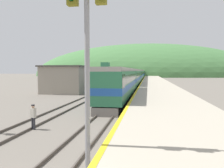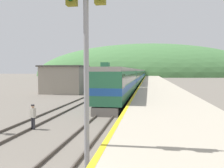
{
  "view_description": "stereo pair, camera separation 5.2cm",
  "coord_description": "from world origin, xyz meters",
  "px_view_note": "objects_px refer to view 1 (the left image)",
  "views": [
    {
      "loc": [
        3.56,
        -4.33,
        3.87
      ],
      "look_at": [
        -0.18,
        18.16,
        2.47
      ],
      "focal_mm": 35.0,
      "sensor_mm": 36.0,
      "label": 1
    },
    {
      "loc": [
        3.61,
        -4.32,
        3.87
      ],
      "look_at": [
        -0.18,
        18.16,
        2.47
      ],
      "focal_mm": 35.0,
      "sensor_mm": 36.0,
      "label": 2
    }
  ],
  "objects_px": {
    "track_worker": "(33,115)",
    "carriage_fourth": "(140,74)",
    "carriage_fifth": "(142,74)",
    "signal_mast_main": "(87,28)",
    "carriage_second": "(132,78)",
    "carriage_third": "(137,75)",
    "express_train_lead_car": "(120,83)"
  },
  "relations": [
    {
      "from": "signal_mast_main",
      "to": "carriage_second",
      "type": "bearing_deg",
      "value": 91.74
    },
    {
      "from": "carriage_third",
      "to": "track_worker",
      "type": "xyz_separation_m",
      "value": [
        -3.86,
        -60.27,
        -1.35
      ]
    },
    {
      "from": "carriage_third",
      "to": "carriage_fourth",
      "type": "bearing_deg",
      "value": 90.0
    },
    {
      "from": "carriage_fourth",
      "to": "track_worker",
      "type": "height_order",
      "value": "carriage_fourth"
    },
    {
      "from": "carriage_second",
      "to": "carriage_third",
      "type": "bearing_deg",
      "value": 90.0
    },
    {
      "from": "express_train_lead_car",
      "to": "carriage_third",
      "type": "bearing_deg",
      "value": 90.0
    },
    {
      "from": "carriage_third",
      "to": "track_worker",
      "type": "relative_size",
      "value": 13.86
    },
    {
      "from": "express_train_lead_car",
      "to": "carriage_third",
      "type": "height_order",
      "value": "express_train_lead_car"
    },
    {
      "from": "carriage_third",
      "to": "carriage_fifth",
      "type": "bearing_deg",
      "value": 90.0
    },
    {
      "from": "carriage_third",
      "to": "track_worker",
      "type": "bearing_deg",
      "value": -93.66
    },
    {
      "from": "carriage_second",
      "to": "signal_mast_main",
      "type": "bearing_deg",
      "value": -88.26
    },
    {
      "from": "carriage_fourth",
      "to": "carriage_fifth",
      "type": "relative_size",
      "value": 1.0
    },
    {
      "from": "carriage_fifth",
      "to": "signal_mast_main",
      "type": "xyz_separation_m",
      "value": [
        1.27,
        -112.74,
        3.2
      ]
    },
    {
      "from": "express_train_lead_car",
      "to": "carriage_fifth",
      "type": "bearing_deg",
      "value": 90.0
    },
    {
      "from": "track_worker",
      "to": "carriage_second",
      "type": "bearing_deg",
      "value": 83.98
    },
    {
      "from": "carriage_third",
      "to": "carriage_fourth",
      "type": "relative_size",
      "value": 1.0
    },
    {
      "from": "express_train_lead_car",
      "to": "carriage_second",
      "type": "height_order",
      "value": "express_train_lead_car"
    },
    {
      "from": "track_worker",
      "to": "carriage_fourth",
      "type": "bearing_deg",
      "value": 87.37
    },
    {
      "from": "express_train_lead_car",
      "to": "carriage_fifth",
      "type": "relative_size",
      "value": 0.87
    },
    {
      "from": "carriage_second",
      "to": "carriage_third",
      "type": "height_order",
      "value": "same"
    },
    {
      "from": "carriage_second",
      "to": "signal_mast_main",
      "type": "relative_size",
      "value": 2.74
    },
    {
      "from": "express_train_lead_car",
      "to": "signal_mast_main",
      "type": "bearing_deg",
      "value": -86.23
    },
    {
      "from": "carriage_fifth",
      "to": "signal_mast_main",
      "type": "distance_m",
      "value": 112.79
    },
    {
      "from": "express_train_lead_car",
      "to": "carriage_second",
      "type": "xyz_separation_m",
      "value": [
        0.0,
        22.45,
        -0.01
      ]
    },
    {
      "from": "signal_mast_main",
      "to": "track_worker",
      "type": "relative_size",
      "value": 5.06
    },
    {
      "from": "express_train_lead_car",
      "to": "carriage_second",
      "type": "distance_m",
      "value": 22.45
    },
    {
      "from": "express_train_lead_car",
      "to": "carriage_fourth",
      "type": "xyz_separation_m",
      "value": [
        0.0,
        69.84,
        -0.01
      ]
    },
    {
      "from": "carriage_fourth",
      "to": "track_worker",
      "type": "bearing_deg",
      "value": -92.63
    },
    {
      "from": "carriage_second",
      "to": "carriage_third",
      "type": "xyz_separation_m",
      "value": [
        0.0,
        23.69,
        0.0
      ]
    },
    {
      "from": "carriage_fourth",
      "to": "carriage_fifth",
      "type": "bearing_deg",
      "value": 90.0
    },
    {
      "from": "express_train_lead_car",
      "to": "carriage_fourth",
      "type": "relative_size",
      "value": 0.87
    },
    {
      "from": "carriage_third",
      "to": "signal_mast_main",
      "type": "bearing_deg",
      "value": -88.89
    }
  ]
}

